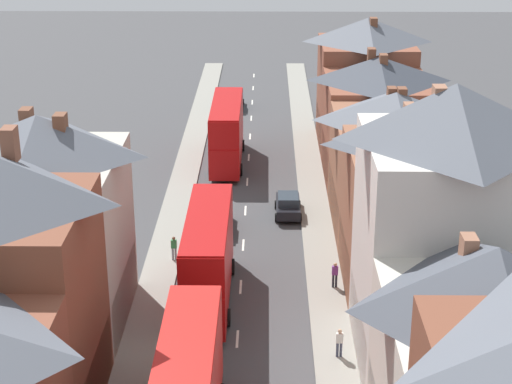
{
  "coord_description": "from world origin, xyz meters",
  "views": [
    {
      "loc": [
        1.5,
        -15.9,
        24.06
      ],
      "look_at": [
        0.79,
        41.45,
        1.69
      ],
      "focal_mm": 60.0,
      "sensor_mm": 36.0,
      "label": 1
    }
  ],
  "objects_px": {
    "double_decker_bus_lead": "(208,256)",
    "double_decker_bus_mid_street": "(227,131)",
    "car_near_silver": "(234,101)",
    "pedestrian_far_left": "(335,274)",
    "car_near_blue": "(218,219)",
    "pedestrian_mid_right": "(339,341)",
    "pedestrian_far_right": "(174,247)",
    "car_mid_black": "(288,205)"
  },
  "relations": [
    {
      "from": "car_near_silver",
      "to": "pedestrian_far_left",
      "type": "relative_size",
      "value": 2.65
    },
    {
      "from": "car_near_blue",
      "to": "car_near_silver",
      "type": "distance_m",
      "value": 31.13
    },
    {
      "from": "double_decker_bus_lead",
      "to": "double_decker_bus_mid_street",
      "type": "bearing_deg",
      "value": 90.0
    },
    {
      "from": "double_decker_bus_mid_street",
      "to": "car_near_blue",
      "type": "relative_size",
      "value": 2.57
    },
    {
      "from": "double_decker_bus_mid_street",
      "to": "car_near_blue",
      "type": "xyz_separation_m",
      "value": [
        0.01,
        -13.97,
        -2.0
      ]
    },
    {
      "from": "double_decker_bus_mid_street",
      "to": "pedestrian_mid_right",
      "type": "height_order",
      "value": "double_decker_bus_mid_street"
    },
    {
      "from": "double_decker_bus_lead",
      "to": "double_decker_bus_mid_street",
      "type": "distance_m",
      "value": 24.09
    },
    {
      "from": "double_decker_bus_lead",
      "to": "pedestrian_mid_right",
      "type": "bearing_deg",
      "value": -41.53
    },
    {
      "from": "car_mid_black",
      "to": "pedestrian_far_right",
      "type": "relative_size",
      "value": 2.45
    },
    {
      "from": "double_decker_bus_lead",
      "to": "car_mid_black",
      "type": "relative_size",
      "value": 2.74
    },
    {
      "from": "pedestrian_mid_right",
      "to": "car_near_blue",
      "type": "bearing_deg",
      "value": 113.39
    },
    {
      "from": "double_decker_bus_lead",
      "to": "pedestrian_mid_right",
      "type": "distance_m",
      "value": 9.67
    },
    {
      "from": "double_decker_bus_mid_street",
      "to": "car_mid_black",
      "type": "height_order",
      "value": "double_decker_bus_mid_street"
    },
    {
      "from": "double_decker_bus_mid_street",
      "to": "pedestrian_far_left",
      "type": "distance_m",
      "value": 23.97
    },
    {
      "from": "pedestrian_far_left",
      "to": "car_near_silver",
      "type": "bearing_deg",
      "value": 100.56
    },
    {
      "from": "double_decker_bus_mid_street",
      "to": "car_near_silver",
      "type": "distance_m",
      "value": 17.28
    },
    {
      "from": "pedestrian_mid_right",
      "to": "car_mid_black",
      "type": "bearing_deg",
      "value": 96.59
    },
    {
      "from": "car_near_blue",
      "to": "pedestrian_mid_right",
      "type": "relative_size",
      "value": 2.61
    },
    {
      "from": "double_decker_bus_mid_street",
      "to": "pedestrian_mid_right",
      "type": "distance_m",
      "value": 31.27
    },
    {
      "from": "double_decker_bus_lead",
      "to": "car_mid_black",
      "type": "height_order",
      "value": "double_decker_bus_lead"
    },
    {
      "from": "pedestrian_far_left",
      "to": "pedestrian_mid_right",
      "type": "bearing_deg",
      "value": -92.47
    },
    {
      "from": "car_mid_black",
      "to": "pedestrian_far_left",
      "type": "xyz_separation_m",
      "value": [
        2.54,
        -11.39,
        0.22
      ]
    },
    {
      "from": "double_decker_bus_lead",
      "to": "car_near_blue",
      "type": "distance_m",
      "value": 10.32
    },
    {
      "from": "double_decker_bus_lead",
      "to": "car_near_blue",
      "type": "relative_size",
      "value": 2.57
    },
    {
      "from": "double_decker_bus_lead",
      "to": "car_near_silver",
      "type": "xyz_separation_m",
      "value": [
        0.01,
        41.26,
        -2.0
      ]
    },
    {
      "from": "pedestrian_mid_right",
      "to": "pedestrian_far_right",
      "type": "distance_m",
      "value": 14.86
    },
    {
      "from": "double_decker_bus_mid_street",
      "to": "pedestrian_far_left",
      "type": "bearing_deg",
      "value": -71.85
    },
    {
      "from": "car_near_silver",
      "to": "pedestrian_far_right",
      "type": "xyz_separation_m",
      "value": [
        -2.54,
        -36.25,
        0.22
      ]
    },
    {
      "from": "car_near_blue",
      "to": "car_mid_black",
      "type": "xyz_separation_m",
      "value": [
        4.9,
        2.64,
        -0.01
      ]
    },
    {
      "from": "double_decker_bus_lead",
      "to": "car_near_silver",
      "type": "distance_m",
      "value": 41.31
    },
    {
      "from": "car_near_silver",
      "to": "pedestrian_far_left",
      "type": "bearing_deg",
      "value": -79.44
    },
    {
      "from": "car_near_silver",
      "to": "pedestrian_far_right",
      "type": "height_order",
      "value": "pedestrian_far_right"
    },
    {
      "from": "pedestrian_far_left",
      "to": "double_decker_bus_lead",
      "type": "bearing_deg",
      "value": -169.51
    },
    {
      "from": "car_near_blue",
      "to": "car_near_silver",
      "type": "bearing_deg",
      "value": 90.0
    },
    {
      "from": "car_near_silver",
      "to": "car_mid_black",
      "type": "relative_size",
      "value": 1.08
    },
    {
      "from": "double_decker_bus_lead",
      "to": "pedestrian_far_right",
      "type": "distance_m",
      "value": 5.89
    },
    {
      "from": "double_decker_bus_mid_street",
      "to": "car_near_silver",
      "type": "height_order",
      "value": "double_decker_bus_mid_street"
    },
    {
      "from": "car_near_silver",
      "to": "pedestrian_far_left",
      "type": "distance_m",
      "value": 40.57
    },
    {
      "from": "double_decker_bus_mid_street",
      "to": "double_decker_bus_lead",
      "type": "bearing_deg",
      "value": -90.0
    },
    {
      "from": "car_mid_black",
      "to": "pedestrian_mid_right",
      "type": "xyz_separation_m",
      "value": [
        2.2,
        -19.07,
        0.22
      ]
    },
    {
      "from": "pedestrian_far_left",
      "to": "car_mid_black",
      "type": "bearing_deg",
      "value": 102.56
    },
    {
      "from": "car_near_silver",
      "to": "pedestrian_far_left",
      "type": "xyz_separation_m",
      "value": [
        7.44,
        -39.88,
        0.22
      ]
    }
  ]
}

